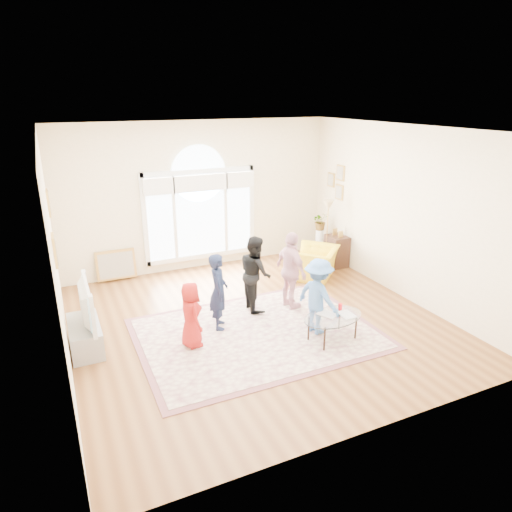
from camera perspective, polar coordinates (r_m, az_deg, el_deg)
name	(u,v)px	position (r m, az deg, el deg)	size (l,w,h in m)	color
ground	(257,322)	(7.92, 0.13, -8.20)	(6.00, 6.00, 0.00)	brown
room_shell	(202,199)	(9.89, -6.75, 7.03)	(6.00, 6.00, 6.00)	#F4E5BF
area_rug	(257,333)	(7.54, 0.14, -9.64)	(3.60, 2.60, 0.02)	beige
rug_border	(257,334)	(7.54, 0.14, -9.67)	(3.80, 2.80, 0.01)	brown
tv_console	(85,336)	(7.52, -20.57, -9.36)	(0.45, 1.00, 0.42)	#94979C
television	(81,304)	(7.29, -21.01, -5.62)	(0.18, 1.15, 0.66)	black
coffee_table	(333,317)	(7.29, 9.60, -7.59)	(1.12, 0.81, 0.54)	silver
armchair	(315,263)	(9.75, 7.40, -0.83)	(0.98, 0.86, 0.64)	gold
side_cabinet	(336,251)	(10.46, 10.02, 0.64)	(0.40, 0.50, 0.70)	black
floor_lamp	(328,210)	(10.20, 9.02, 5.66)	(0.31, 0.31, 1.51)	black
plant_pedestal	(320,244)	(10.88, 7.95, 1.49)	(0.20, 0.20, 0.70)	white
potted_plant	(321,221)	(10.72, 8.09, 4.35)	(0.38, 0.33, 0.43)	#33722D
leaning_picture	(118,280)	(10.03, -16.91, -2.92)	(0.80, 0.05, 0.62)	tan
child_red	(191,315)	(7.03, -8.13, -7.28)	(0.51, 0.33, 1.04)	#A41A17
child_navy	(219,291)	(7.47, -4.70, -4.41)	(0.47, 0.31, 1.29)	#151D38
child_black	(255,273)	(8.09, -0.08, -2.15)	(0.66, 0.51, 1.36)	black
child_pink	(291,271)	(8.14, 4.42, -1.84)	(0.83, 0.35, 1.41)	#DEA0AC
child_blue	(318,296)	(7.37, 7.77, -5.01)	(0.81, 0.47, 1.26)	#4979C2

